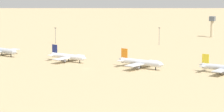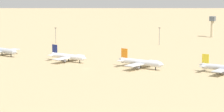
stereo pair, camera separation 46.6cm
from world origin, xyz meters
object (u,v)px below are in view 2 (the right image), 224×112
(control_tower, at_px, (212,25))
(light_pole_west, at_px, (56,34))
(parked_jet_orange_4, at_px, (140,62))
(parked_jet_yellow_5, at_px, (223,68))
(light_pole_mid, at_px, (159,35))
(parked_jet_navy_3, at_px, (68,56))
(parked_jet_yellow_2, at_px, (0,50))

(control_tower, bearing_deg, light_pole_west, -133.20)
(parked_jet_orange_4, height_order, parked_jet_yellow_5, parked_jet_orange_4)
(parked_jet_yellow_5, height_order, light_pole_mid, light_pole_mid)
(parked_jet_navy_3, xyz_separation_m, light_pole_mid, (19.24, 115.32, 5.16))
(light_pole_west, bearing_deg, parked_jet_navy_3, -50.68)
(parked_jet_yellow_2, distance_m, parked_jet_navy_3, 61.22)
(parked_jet_navy_3, distance_m, parked_jet_yellow_5, 110.97)
(parked_jet_yellow_5, bearing_deg, control_tower, 116.07)
(parked_jet_yellow_2, xyz_separation_m, light_pole_mid, (80.45, 115.16, 4.76))
(parked_jet_yellow_2, distance_m, parked_jet_orange_4, 118.11)
(parked_jet_yellow_2, bearing_deg, parked_jet_navy_3, 10.22)
(control_tower, height_order, light_pole_mid, control_tower)
(parked_jet_yellow_2, xyz_separation_m, control_tower, (101.78, 194.33, 8.36))
(parked_jet_navy_3, xyz_separation_m, control_tower, (40.56, 194.49, 8.76))
(control_tower, bearing_deg, parked_jet_yellow_2, -117.64)
(control_tower, relative_size, light_pole_mid, 1.35)
(parked_jet_orange_4, height_order, control_tower, control_tower)
(parked_jet_navy_3, xyz_separation_m, parked_jet_orange_4, (56.90, 0.15, 0.25))
(parked_jet_yellow_5, height_order, control_tower, control_tower)
(parked_jet_orange_4, xyz_separation_m, light_pole_west, (-123.09, 80.67, 4.33))
(light_pole_mid, bearing_deg, light_pole_west, -158.01)
(light_pole_west, distance_m, light_pole_mid, 92.13)
(parked_jet_yellow_2, distance_m, parked_jet_yellow_5, 172.11)
(control_tower, height_order, light_pole_west, control_tower)
(control_tower, relative_size, light_pole_west, 1.46)
(control_tower, xyz_separation_m, light_pole_mid, (-21.33, -79.16, -3.60))
(parked_jet_navy_3, bearing_deg, light_pole_west, 136.66)
(light_pole_mid, bearing_deg, parked_jet_navy_3, -99.47)
(light_pole_west, bearing_deg, control_tower, 46.80)
(parked_jet_orange_4, relative_size, light_pole_mid, 2.38)
(parked_jet_yellow_2, height_order, control_tower, control_tower)
(parked_jet_navy_3, bearing_deg, parked_jet_yellow_2, -172.81)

